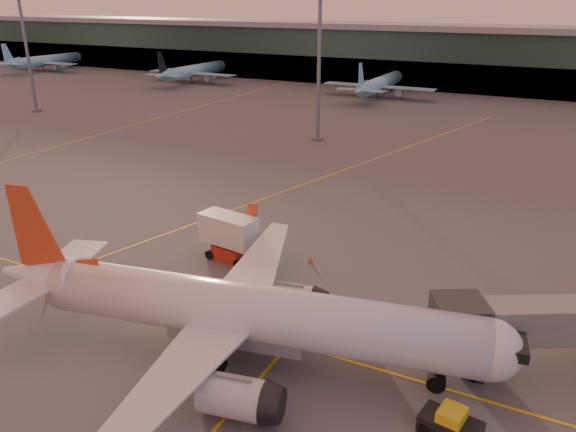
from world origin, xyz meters
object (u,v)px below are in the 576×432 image
at_px(main_airplane, 237,313).
at_px(gpu_cart, 351,333).
at_px(pushback_tug, 450,425).
at_px(catering_truck, 229,235).

bearing_deg(main_airplane, gpu_cart, 31.55).
height_order(main_airplane, gpu_cart, main_airplane).
relative_size(gpu_cart, pushback_tug, 0.63).
relative_size(catering_truck, pushback_tug, 1.62).
height_order(catering_truck, pushback_tug, catering_truck).
relative_size(main_airplane, pushback_tug, 10.06).
xyz_separation_m(main_airplane, gpu_cart, (6.58, 5.98, -3.24)).
bearing_deg(main_airplane, catering_truck, 113.99).
height_order(main_airplane, pushback_tug, main_airplane).
bearing_deg(pushback_tug, catering_truck, 158.62).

